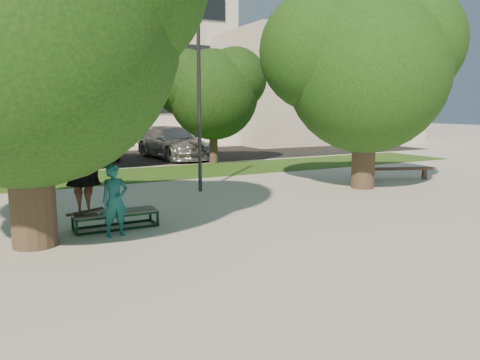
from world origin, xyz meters
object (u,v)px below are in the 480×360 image
car_dark (13,151)px  car_grey (93,145)px  grind_box (116,220)px  lamppost (199,91)px  bench (398,170)px  car_silver_b (173,143)px  tree_left (13,9)px  tree_right (364,62)px  bystander (115,200)px

car_dark → car_grey: car_grey is taller
car_dark → car_grey: bearing=6.6°
grind_box → lamppost: bearing=44.0°
grind_box → bench: size_ratio=0.65×
car_silver_b → tree_left: bearing=-125.5°
tree_right → car_grey: 15.10m
car_grey → car_silver_b: size_ratio=0.90×
tree_right → bystander: tree_right is taller
bystander → car_grey: bearing=75.2°
grind_box → car_grey: size_ratio=0.35×
grind_box → car_dark: size_ratio=0.46×
car_silver_b → bystander: bearing=-119.8°
tree_right → car_dark: 16.18m
tree_left → bystander: (1.64, -0.12, -3.67)m
lamppost → car_silver_b: size_ratio=1.08×
car_grey → car_dark: bearing=-158.3°
car_dark → car_grey: size_ratio=0.77×
lamppost → bystander: size_ratio=4.04×
grind_box → bystander: (-0.15, -0.64, 0.57)m
tree_left → grind_box: tree_left is taller
tree_left → car_grey: tree_left is taller
lamppost → bystander: (-3.65, -4.02, -2.39)m
car_silver_b → lamppost: bearing=-110.3°
grind_box → tree_right: bearing=9.9°
lamppost → car_grey: 11.81m
tree_right → car_dark: tree_right is taller
lamppost → bystander: 5.94m
lamppost → grind_box: bearing=-136.0°
lamppost → bench: size_ratio=2.20×
tree_left → bench: bearing=12.0°
car_grey → lamppost: bearing=-78.1°
bench → bystander: bearing=-144.1°
bystander → car_dark: 14.53m
bench → car_silver_b: bearing=136.3°
grind_box → bystander: bearing=-103.0°
car_silver_b → bench: bearing=-70.4°
bystander → bench: 11.51m
bystander → car_dark: bystander is taller
tree_right → lamppost: 5.36m
tree_right → bench: 4.60m
car_dark → bench: bearing=-51.9°
lamppost → car_dark: 11.82m
lamppost → bench: lamppost is taller
tree_right → grind_box: bearing=-170.1°
bystander → car_grey: 15.73m
tree_right → car_silver_b: tree_right is taller
bystander → car_silver_b: car_silver_b is taller
lamppost → bench: (7.50, -1.18, -2.79)m
tree_right → car_grey: size_ratio=1.28×
bench → car_dark: car_dark is taller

